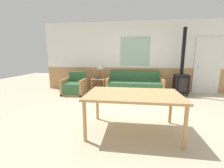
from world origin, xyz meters
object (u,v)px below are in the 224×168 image
Objects in this scene: couch at (134,86)px; armchair at (75,87)px; dining_table at (133,97)px; wood_stove at (181,79)px; side_table at (99,81)px; table_lamp at (100,68)px.

armchair is at bearing -169.84° from couch.
wood_stove reaches higher than dining_table.
wood_stove is (3.02, -0.12, 0.15)m from side_table.
wood_stove is at bearing -2.31° from side_table.
table_lamp is at bearing 33.31° from armchair.
armchair is 0.34× the size of wood_stove.
side_table is 3.03m from wood_stove.
side_table is 0.23× the size of wood_stove.
dining_table is at bearing -66.37° from side_table.
dining_table reaches higher than side_table.
table_lamp is at bearing 112.54° from dining_table.
wood_stove is (2.99, -0.21, -0.35)m from table_lamp.
armchair is (-2.19, -0.39, -0.01)m from couch.
side_table is at bearing 176.74° from couch.
wood_stove is at bearing 59.39° from dining_table.
dining_table is (1.31, -3.00, 0.22)m from side_table.
side_table is 0.32× the size of dining_table.
table_lamp is (0.03, 0.09, 0.50)m from side_table.
wood_stove reaches higher than side_table.
couch is at bearing 178.49° from wood_stove.
dining_table is at bearing -91.19° from couch.
table_lamp is at bearing 175.94° from wood_stove.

